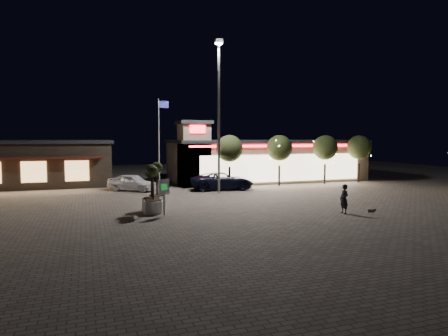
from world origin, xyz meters
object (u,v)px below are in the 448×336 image
object	(u,v)px
pickup_truck	(222,181)
planter_left	(152,197)
valet_sign	(164,190)
white_sedan	(132,182)
pedestrian	(344,199)
planter_mid	(153,199)

from	to	relation	value
pickup_truck	planter_left	xyz separation A→B (m)	(-7.43, -8.18, 0.14)
planter_left	valet_sign	distance (m)	1.73
valet_sign	white_sedan	bearing A→B (deg)	92.84
pickup_truck	pedestrian	size ratio (longest dim) A/B	3.10
pickup_truck	planter_left	distance (m)	11.06
white_sedan	valet_sign	world-z (taller)	valet_sign
white_sedan	planter_mid	bearing A→B (deg)	-141.83
planter_left	white_sedan	bearing A→B (deg)	90.50
valet_sign	planter_mid	bearing A→B (deg)	122.38
pickup_truck	planter_left	size ratio (longest dim) A/B	1.89
white_sedan	valet_sign	size ratio (longest dim) A/B	2.00
pickup_truck	valet_sign	world-z (taller)	valet_sign
valet_sign	pedestrian	bearing A→B (deg)	-16.76
planter_left	valet_sign	world-z (taller)	planter_left
pedestrian	planter_left	bearing A→B (deg)	-115.81
pickup_truck	planter_mid	size ratio (longest dim) A/B	1.93
planter_left	pickup_truck	bearing A→B (deg)	47.77
pickup_truck	pedestrian	distance (m)	13.24
pedestrian	planter_mid	xyz separation A→B (m)	(-10.75, 3.89, -0.01)
planter_mid	valet_sign	distance (m)	1.13
planter_mid	pedestrian	bearing A→B (deg)	-19.87
valet_sign	planter_left	bearing A→B (deg)	107.34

